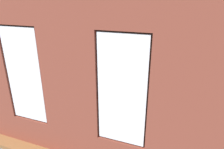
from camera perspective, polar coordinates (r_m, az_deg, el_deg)
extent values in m
cube|color=brown|center=(6.56, 0.77, -8.21)|extent=(6.61, 5.71, 0.10)
cube|color=brown|center=(3.24, 23.93, -6.42)|extent=(1.51, 0.16, 3.51)
cube|color=brown|center=(3.78, -12.12, -1.17)|extent=(1.16, 0.16, 3.51)
cube|color=brown|center=(3.06, 3.50, 20.01)|extent=(0.91, 0.16, 0.82)
cube|color=white|center=(3.36, 2.76, -5.17)|extent=(0.85, 0.03, 1.98)
cube|color=#38281E|center=(3.41, 3.07, -4.76)|extent=(0.91, 0.04, 2.04)
cube|color=brown|center=(5.04, -21.18, -14.73)|extent=(0.91, 0.16, 0.65)
cube|color=brown|center=(4.18, -26.34, 18.26)|extent=(0.91, 0.16, 0.82)
cube|color=white|center=(4.41, -23.76, -0.52)|extent=(0.85, 0.03, 1.98)
cube|color=#38281E|center=(4.45, -23.24, -0.25)|extent=(0.91, 0.04, 2.04)
cube|color=tan|center=(4.40, -10.26, -14.58)|extent=(3.19, 0.24, 0.06)
cube|color=black|center=(3.74, -11.79, 4.23)|extent=(0.43, 0.03, 0.55)
cube|color=#A33875|center=(3.75, -11.67, 4.30)|extent=(0.37, 0.01, 0.49)
cube|color=silver|center=(7.28, -22.39, 8.34)|extent=(0.10, 4.71, 3.51)
cube|color=black|center=(5.20, -10.04, -13.79)|extent=(2.03, 0.85, 0.42)
cube|color=black|center=(4.76, -12.36, -11.82)|extent=(2.03, 0.24, 0.38)
cube|color=black|center=(4.69, -0.43, -13.14)|extent=(0.22, 0.85, 0.24)
cube|color=black|center=(5.51, -18.49, -8.72)|extent=(0.22, 0.85, 0.24)
cube|color=black|center=(4.92, -5.91, -12.03)|extent=(0.73, 0.65, 0.12)
cube|color=black|center=(5.28, -13.79, -10.08)|extent=(0.73, 0.65, 0.12)
cube|color=black|center=(5.53, 21.08, -12.71)|extent=(0.99, 1.85, 0.42)
cube|color=black|center=(5.34, 25.13, -9.63)|extent=(0.38, 1.80, 0.38)
cube|color=black|center=(6.07, 22.17, -6.38)|extent=(0.86, 0.29, 0.24)
cube|color=black|center=(4.71, 20.63, -14.53)|extent=(0.86, 0.29, 0.24)
cube|color=black|center=(5.69, 21.36, -8.59)|extent=(0.69, 0.67, 0.12)
cube|color=black|center=(5.10, 20.65, -12.07)|extent=(0.69, 0.67, 0.12)
cube|color=tan|center=(6.72, 3.81, -3.17)|extent=(1.51, 0.81, 0.04)
cube|color=tan|center=(6.97, 10.11, -4.48)|extent=(0.07, 0.07, 0.39)
cube|color=tan|center=(7.31, -0.65, -2.88)|extent=(0.07, 0.07, 0.39)
cube|color=tan|center=(6.36, 8.87, -7.01)|extent=(0.07, 0.07, 0.39)
cube|color=tan|center=(6.73, -2.81, -5.10)|extent=(0.07, 0.07, 0.39)
cylinder|color=#B23D38|center=(6.83, 2.56, -2.07)|extent=(0.09, 0.09, 0.10)
cylinder|color=#B7333D|center=(6.72, 7.58, -2.66)|extent=(0.08, 0.08, 0.10)
cylinder|color=#9E5638|center=(6.69, 3.82, -2.66)|extent=(0.10, 0.10, 0.09)
sphere|color=#286B2D|center=(6.65, 3.84, -1.85)|extent=(0.12, 0.12, 0.12)
cube|color=#59595B|center=(6.74, -0.19, -2.77)|extent=(0.18, 0.09, 0.02)
cube|color=#B2B2B7|center=(6.57, 4.44, -3.47)|extent=(0.18, 0.11, 0.02)
cube|color=black|center=(7.76, -17.58, -1.87)|extent=(1.12, 0.42, 0.54)
cube|color=black|center=(7.65, -17.82, 0.18)|extent=(0.51, 0.20, 0.05)
cube|color=black|center=(7.63, -17.86, 0.56)|extent=(0.06, 0.04, 0.06)
cube|color=black|center=(7.52, -18.17, 3.19)|extent=(1.16, 0.04, 0.68)
cube|color=black|center=(7.54, -18.07, 3.24)|extent=(1.11, 0.01, 0.63)
cylinder|color=olive|center=(7.96, -2.80, -1.27)|extent=(0.46, 0.46, 0.28)
ellipsoid|color=silver|center=(7.85, -2.84, 0.87)|extent=(1.02, 1.02, 0.41)
ellipsoid|color=navy|center=(7.85, -3.37, 1.64)|extent=(0.44, 0.44, 0.18)
cylinder|color=beige|center=(6.76, 18.17, -7.24)|extent=(0.14, 0.14, 0.15)
cylinder|color=brown|center=(6.69, 18.32, -6.07)|extent=(0.02, 0.02, 0.17)
ellipsoid|color=#286B2D|center=(6.60, 18.53, -4.40)|extent=(0.29, 0.29, 0.27)
cylinder|color=#47423D|center=(6.78, -18.96, -6.55)|extent=(0.32, 0.32, 0.30)
cylinder|color=brown|center=(6.63, -19.31, -3.94)|extent=(0.06, 0.06, 0.38)
cone|color=#1E5B28|center=(6.56, -21.25, 0.14)|extent=(0.56, 0.25, 0.69)
cone|color=#1E5B28|center=(6.36, -21.48, -0.72)|extent=(0.36, 0.61, 0.66)
cone|color=#1E5B28|center=(6.25, -20.41, -1.12)|extent=(0.40, 0.64, 0.64)
cone|color=#1E5B28|center=(6.32, -18.00, -0.63)|extent=(0.63, 0.20, 0.63)
cone|color=#1E5B28|center=(6.58, -17.84, 0.19)|extent=(0.40, 0.65, 0.63)
cone|color=#1E5B28|center=(6.73, -19.69, 0.25)|extent=(0.55, 0.63, 0.60)
cylinder|color=brown|center=(7.84, 22.86, -2.96)|extent=(0.34, 0.34, 0.38)
cylinder|color=brown|center=(7.75, 23.09, -1.39)|extent=(0.05, 0.05, 0.08)
ellipsoid|color=#3D8E42|center=(7.64, 23.44, 0.92)|extent=(0.63, 0.63, 0.58)
cylinder|color=brown|center=(4.38, 24.05, -18.10)|extent=(0.06, 0.06, 0.32)
cone|color=#337F38|center=(4.18, 22.91, -13.94)|extent=(0.43, 0.23, 0.49)
cone|color=#337F38|center=(4.08, 23.63, -15.04)|extent=(0.40, 0.44, 0.48)
cone|color=#337F38|center=(4.08, 25.69, -15.31)|extent=(0.34, 0.45, 0.49)
cone|color=#337F38|center=(4.18, 26.79, -14.71)|extent=(0.45, 0.23, 0.48)
cone|color=#337F38|center=(4.34, 25.46, -13.57)|extent=(0.33, 0.50, 0.44)
cone|color=#337F38|center=(4.29, 23.12, -13.51)|extent=(0.43, 0.47, 0.45)
cylinder|color=brown|center=(4.78, 6.18, -18.22)|extent=(0.23, 0.23, 0.27)
cylinder|color=brown|center=(4.56, 6.36, -14.62)|extent=(0.04, 0.04, 0.47)
cone|color=#1E5B28|center=(4.36, 4.24, -10.30)|extent=(0.44, 0.19, 0.39)
cone|color=#1E5B28|center=(4.24, 5.44, -10.71)|extent=(0.25, 0.37, 0.45)
cone|color=#1E5B28|center=(4.24, 7.62, -10.83)|extent=(0.35, 0.32, 0.45)
cone|color=#1E5B28|center=(4.35, 8.18, -9.82)|extent=(0.35, 0.27, 0.45)
cone|color=#1E5B28|center=(4.50, 6.62, -9.36)|extent=(0.21, 0.45, 0.38)
cylinder|color=brown|center=(5.87, -22.38, -11.59)|extent=(0.31, 0.31, 0.29)
cylinder|color=brown|center=(5.77, -22.65, -9.94)|extent=(0.05, 0.05, 0.10)
ellipsoid|color=#337F38|center=(5.63, -23.05, -7.44)|extent=(0.68, 0.68, 0.47)
cylinder|color=beige|center=(8.91, -9.50, 0.90)|extent=(0.30, 0.30, 0.28)
cylinder|color=brown|center=(8.81, -9.62, 2.82)|extent=(0.05, 0.05, 0.35)
cone|color=#1E5B28|center=(8.77, -10.70, 5.03)|extent=(0.42, 0.18, 0.43)
cone|color=#1E5B28|center=(8.63, -10.80, 4.51)|extent=(0.33, 0.46, 0.38)
cone|color=#1E5B28|center=(8.58, -9.34, 4.86)|extent=(0.39, 0.32, 0.45)
cone|color=#1E5B28|center=(8.71, -8.83, 5.13)|extent=(0.39, 0.32, 0.45)
cone|color=#1E5B28|center=(8.88, -9.37, 5.14)|extent=(0.21, 0.46, 0.39)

